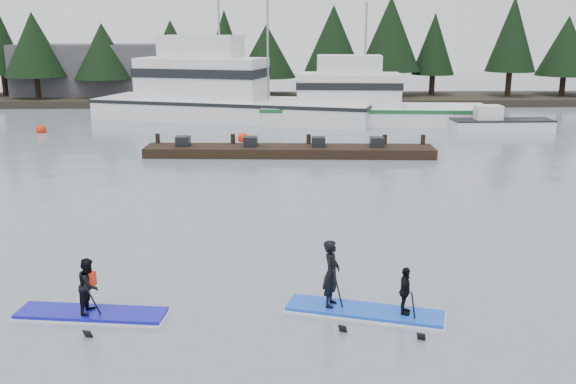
{
  "coord_description": "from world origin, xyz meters",
  "views": [
    {
      "loc": [
        -0.55,
        -14.78,
        6.45
      ],
      "look_at": [
        0.0,
        6.0,
        1.1
      ],
      "focal_mm": 40.0,
      "sensor_mm": 36.0,
      "label": 1
    }
  ],
  "objects_px": {
    "paddleboard_solo": "(90,299)",
    "paddleboard_duo": "(360,293)",
    "fishing_boat_medium": "(368,114)",
    "fishing_boat_large": "(226,107)",
    "floating_dock": "(289,151)"
  },
  "relations": [
    {
      "from": "fishing_boat_medium",
      "to": "paddleboard_solo",
      "type": "xyz_separation_m",
      "value": [
        -10.87,
        -30.4,
        -0.21
      ]
    },
    {
      "from": "paddleboard_duo",
      "to": "fishing_boat_medium",
      "type": "bearing_deg",
      "value": 98.37
    },
    {
      "from": "paddleboard_solo",
      "to": "paddleboard_duo",
      "type": "bearing_deg",
      "value": 7.04
    },
    {
      "from": "paddleboard_solo",
      "to": "paddleboard_duo",
      "type": "relative_size",
      "value": 0.94
    },
    {
      "from": "fishing_boat_medium",
      "to": "floating_dock",
      "type": "bearing_deg",
      "value": -112.37
    },
    {
      "from": "fishing_boat_large",
      "to": "paddleboard_duo",
      "type": "relative_size",
      "value": 5.58
    },
    {
      "from": "fishing_boat_medium",
      "to": "paddleboard_duo",
      "type": "height_order",
      "value": "fishing_boat_medium"
    },
    {
      "from": "fishing_boat_large",
      "to": "floating_dock",
      "type": "xyz_separation_m",
      "value": [
        4.2,
        -13.84,
        -0.61
      ]
    },
    {
      "from": "paddleboard_solo",
      "to": "paddleboard_duo",
      "type": "xyz_separation_m",
      "value": [
        6.19,
        -0.01,
        0.08
      ]
    },
    {
      "from": "paddleboard_solo",
      "to": "fishing_boat_medium",
      "type": "bearing_deg",
      "value": 77.46
    },
    {
      "from": "paddleboard_duo",
      "to": "paddleboard_solo",
      "type": "bearing_deg",
      "value": -162.98
    },
    {
      "from": "paddleboard_solo",
      "to": "fishing_boat_large",
      "type": "bearing_deg",
      "value": 95.58
    },
    {
      "from": "fishing_boat_large",
      "to": "paddleboard_solo",
      "type": "distance_m",
      "value": 32.76
    },
    {
      "from": "fishing_boat_medium",
      "to": "paddleboard_solo",
      "type": "bearing_deg",
      "value": -105.35
    },
    {
      "from": "paddleboard_solo",
      "to": "paddleboard_duo",
      "type": "distance_m",
      "value": 6.19
    }
  ]
}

